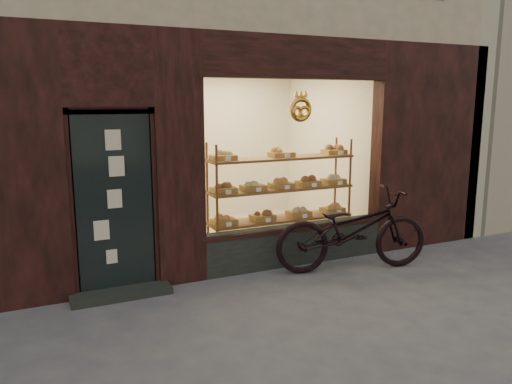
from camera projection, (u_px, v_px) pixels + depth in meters
name	position (u px, v px, depth m)	size (l,w,h in m)	color
ground	(359.00, 331.00, 4.99)	(90.00, 90.00, 0.00)	#44444D
display_shelf	(281.00, 199.00, 7.30)	(2.20, 0.45, 1.70)	brown
bicycle	(352.00, 230.00, 6.71)	(0.74, 2.12, 1.11)	black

